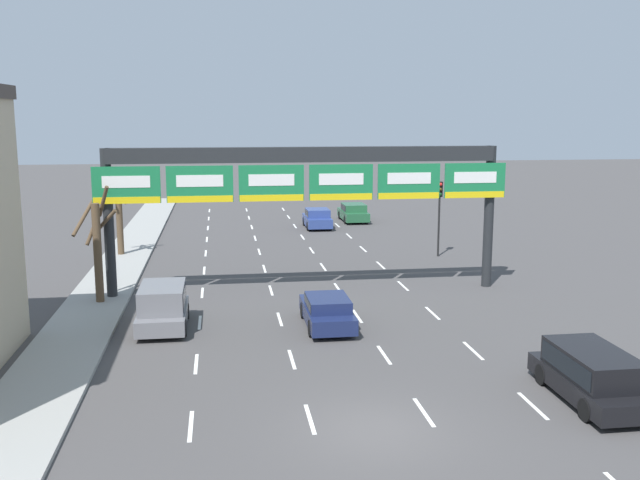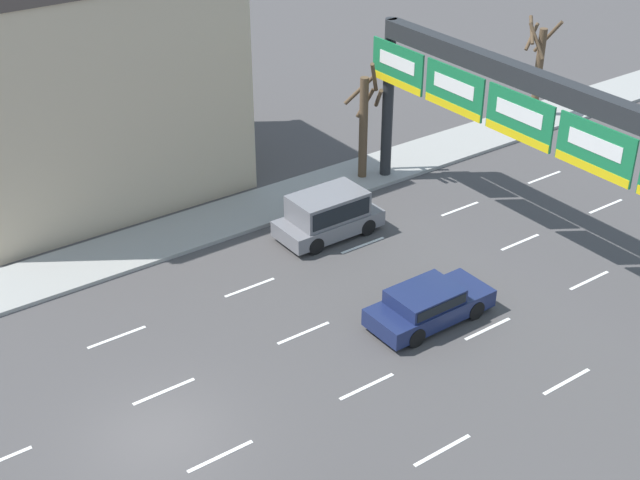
% 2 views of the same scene
% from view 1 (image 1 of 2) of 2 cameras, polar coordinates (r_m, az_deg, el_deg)
% --- Properties ---
extents(ground_plane, '(220.00, 220.00, 0.00)m').
position_cam_1_polar(ground_plane, '(19.99, 4.43, -14.98)').
color(ground_plane, '#474444').
extents(sidewalk_left, '(2.80, 110.00, 0.15)m').
position_cam_1_polar(sidewalk_left, '(20.34, -24.25, -15.18)').
color(sidewalk_left, '#999993').
rests_on(sidewalk_left, ground_plane).
extents(lane_dashes, '(10.02, 67.00, 0.01)m').
position_cam_1_polar(lane_dashes, '(32.54, -0.71, -5.01)').
color(lane_dashes, white).
rests_on(lane_dashes, ground_plane).
extents(sign_gantry, '(19.30, 0.70, 6.95)m').
position_cam_1_polar(sign_gantry, '(33.38, -1.14, 5.16)').
color(sign_gantry, '#232628').
rests_on(sign_gantry, ground_plane).
extents(car_navy, '(1.80, 4.31, 1.28)m').
position_cam_1_polar(car_navy, '(28.73, 0.58, -5.63)').
color(car_navy, '#19234C').
rests_on(car_navy, ground_plane).
extents(car_blue, '(1.85, 3.98, 1.47)m').
position_cam_1_polar(car_blue, '(53.58, -0.22, 1.79)').
color(car_blue, navy).
rests_on(car_blue, ground_plane).
extents(car_green, '(1.91, 4.38, 1.43)m').
position_cam_1_polar(car_green, '(57.04, 2.69, 2.26)').
color(car_green, '#235B38').
rests_on(car_green, ground_plane).
extents(suv_black, '(1.94, 4.63, 1.57)m').
position_cam_1_polar(suv_black, '(22.98, 20.94, -9.86)').
color(suv_black, black).
rests_on(suv_black, ground_plane).
extents(suv_grey, '(1.92, 4.06, 1.76)m').
position_cam_1_polar(suv_grey, '(29.15, -12.48, -5.07)').
color(suv_grey, slate).
rests_on(suv_grey, ground_plane).
extents(traffic_light_near_gantry, '(0.30, 0.35, 4.51)m').
position_cam_1_polar(traffic_light_near_gantry, '(43.08, 9.54, 2.92)').
color(traffic_light_near_gantry, black).
rests_on(traffic_light_near_gantry, ground_plane).
extents(tree_bare_closest, '(1.49, 1.76, 4.86)m').
position_cam_1_polar(tree_bare_closest, '(44.14, -15.85, 2.23)').
color(tree_bare_closest, brown).
rests_on(tree_bare_closest, sidewalk_left).
extents(tree_bare_second, '(1.97, 1.40, 5.22)m').
position_cam_1_polar(tree_bare_second, '(33.17, -17.40, -0.37)').
color(tree_bare_second, brown).
rests_on(tree_bare_second, sidewalk_left).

